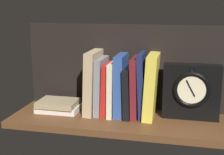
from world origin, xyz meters
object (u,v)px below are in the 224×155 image
at_px(book_cream_twain, 113,88).
at_px(book_maroon_dawkins, 136,87).
at_px(framed_clock, 191,91).
at_px(book_stack_side, 58,106).
at_px(book_gray_chess, 101,86).
at_px(book_blue_modern, 121,85).
at_px(book_black_skeptic, 129,91).
at_px(book_tan_shortstories, 93,82).
at_px(book_navy_bierce, 142,85).
at_px(book_red_requiem, 108,89).
at_px(book_yellow_seinlanguage, 151,86).

bearing_deg(book_cream_twain, book_maroon_dawkins, 0.00).
distance_m(framed_clock, book_stack_side, 0.53).
distance_m(book_gray_chess, book_blue_modern, 0.08).
xyz_separation_m(book_black_skeptic, book_stack_side, (-0.29, -0.02, -0.07)).
distance_m(book_maroon_dawkins, book_stack_side, 0.33).
distance_m(book_tan_shortstories, book_maroon_dawkins, 0.17).
relative_size(book_gray_chess, book_black_skeptic, 1.17).
xyz_separation_m(book_blue_modern, book_black_skeptic, (0.03, -0.00, -0.02)).
distance_m(book_cream_twain, book_maroon_dawkins, 0.09).
distance_m(book_cream_twain, book_navy_bierce, 0.12).
bearing_deg(book_gray_chess, book_tan_shortstories, 180.00).
xyz_separation_m(book_red_requiem, book_maroon_dawkins, (0.11, 0.00, 0.01)).
xyz_separation_m(book_cream_twain, book_yellow_seinlanguage, (0.15, 0.00, 0.02)).
distance_m(book_maroon_dawkins, book_yellow_seinlanguage, 0.06).
bearing_deg(book_yellow_seinlanguage, book_cream_twain, 180.00).
bearing_deg(book_cream_twain, book_tan_shortstories, 180.00).
bearing_deg(book_maroon_dawkins, book_black_skeptic, -180.00).
bearing_deg(book_blue_modern, book_yellow_seinlanguage, 0.00).
bearing_deg(book_blue_modern, book_red_requiem, 180.00).
bearing_deg(book_gray_chess, book_navy_bierce, 0.00).
bearing_deg(book_black_skeptic, book_cream_twain, 180.00).
relative_size(book_cream_twain, book_black_skeptic, 1.10).
height_order(book_red_requiem, book_navy_bierce, book_navy_bierce).
relative_size(book_cream_twain, book_blue_modern, 0.88).
xyz_separation_m(book_tan_shortstories, book_maroon_dawkins, (0.17, 0.00, -0.01)).
xyz_separation_m(book_black_skeptic, book_maroon_dawkins, (0.03, 0.00, 0.02)).
distance_m(book_gray_chess, book_yellow_seinlanguage, 0.20).
height_order(book_black_skeptic, book_maroon_dawkins, book_maroon_dawkins).
distance_m(book_tan_shortstories, book_stack_side, 0.18).
relative_size(book_blue_modern, book_maroon_dawkins, 1.04).
bearing_deg(book_black_skeptic, book_red_requiem, 180.00).
bearing_deg(book_navy_bierce, book_yellow_seinlanguage, 0.00).
relative_size(book_red_requiem, book_yellow_seinlanguage, 0.83).
bearing_deg(book_yellow_seinlanguage, framed_clock, 1.96).
distance_m(book_black_skeptic, book_maroon_dawkins, 0.03).
xyz_separation_m(book_navy_bierce, book_stack_side, (-0.34, -0.02, -0.10)).
height_order(book_black_skeptic, book_stack_side, book_black_skeptic).
distance_m(book_gray_chess, framed_clock, 0.35).
bearing_deg(book_navy_bierce, book_cream_twain, 180.00).
height_order(book_blue_modern, framed_clock, book_blue_modern).
height_order(book_tan_shortstories, framed_clock, book_tan_shortstories).
relative_size(book_gray_chess, framed_clock, 1.06).
distance_m(book_red_requiem, book_black_skeptic, 0.09).
bearing_deg(book_gray_chess, book_black_skeptic, -0.00).
bearing_deg(framed_clock, book_black_skeptic, -178.76).
bearing_deg(book_stack_side, book_cream_twain, 6.18).
relative_size(book_yellow_seinlanguage, book_stack_side, 1.43).
xyz_separation_m(book_cream_twain, book_stack_side, (-0.22, -0.02, -0.08)).
bearing_deg(book_black_skeptic, book_navy_bierce, 0.00).
relative_size(book_tan_shortstories, framed_clock, 1.18).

